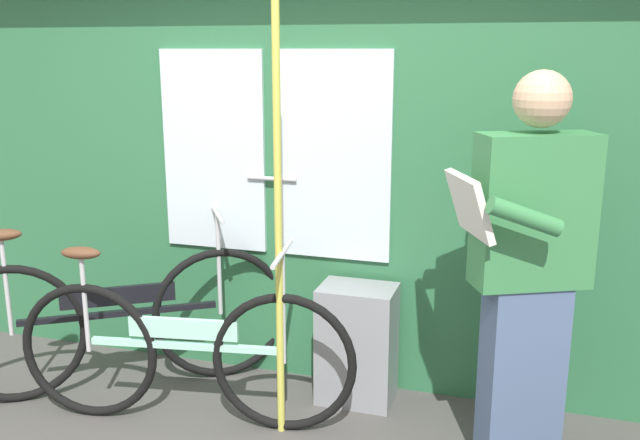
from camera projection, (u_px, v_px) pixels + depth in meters
name	position (u px, v px, depth m)	size (l,w,h in m)	color
train_door_wall	(309.00, 174.00, 3.74)	(4.36, 0.28, 2.24)	#2D6B42
bicycle_near_door	(183.00, 352.00, 3.41)	(1.69, 0.46, 0.92)	black
bicycle_leaning_behind	(119.00, 320.00, 3.75)	(1.57, 1.05, 0.97)	black
passenger_reading_newspaper	(527.00, 269.00, 2.92)	(0.64, 0.59, 1.75)	slate
trash_bin_by_wall	(357.00, 344.00, 3.66)	(0.39, 0.28, 0.63)	gray
handrail_pole	(278.00, 213.00, 3.16)	(0.04, 0.04, 2.20)	#C6C14C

